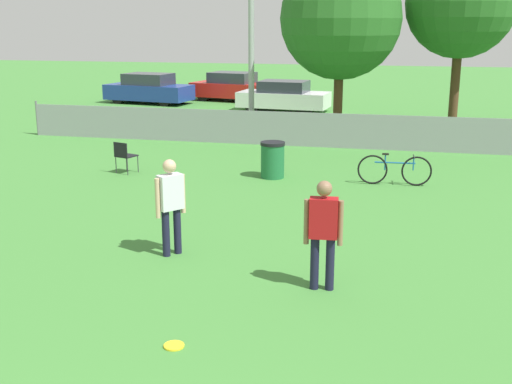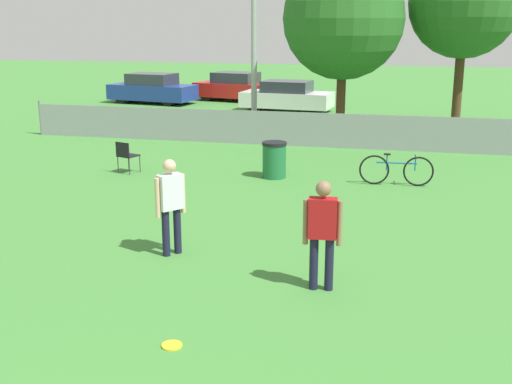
{
  "view_description": "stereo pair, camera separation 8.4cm",
  "coord_description": "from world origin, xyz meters",
  "px_view_note": "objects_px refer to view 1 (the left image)",
  "views": [
    {
      "loc": [
        2.67,
        -2.19,
        3.85
      ],
      "look_at": [
        0.24,
        8.15,
        1.05
      ],
      "focal_mm": 45.0,
      "sensor_mm": 36.0,
      "label": 1
    },
    {
      "loc": [
        2.75,
        -2.17,
        3.85
      ],
      "look_at": [
        0.24,
        8.15,
        1.05
      ],
      "focal_mm": 45.0,
      "sensor_mm": 36.0,
      "label": 2
    }
  ],
  "objects_px": {
    "player_receiver_white": "(171,200)",
    "parked_car_blue": "(149,89)",
    "tree_near_pole": "(341,19)",
    "folding_chair_sideline": "(124,154)",
    "parked_car_red": "(232,87)",
    "tree_far_right": "(461,3)",
    "player_defender_red": "(323,227)",
    "parked_car_white": "(284,97)",
    "bicycle_sideline": "(395,170)",
    "frisbee_disc": "(174,346)",
    "trash_bin": "(273,160)"
  },
  "relations": [
    {
      "from": "bicycle_sideline",
      "to": "parked_car_blue",
      "type": "xyz_separation_m",
      "value": [
        -12.24,
        14.16,
        0.32
      ]
    },
    {
      "from": "tree_near_pole",
      "to": "player_receiver_white",
      "type": "relative_size",
      "value": 3.63
    },
    {
      "from": "tree_far_right",
      "to": "parked_car_white",
      "type": "xyz_separation_m",
      "value": [
        -7.0,
        4.58,
        -3.84
      ]
    },
    {
      "from": "tree_near_pole",
      "to": "tree_far_right",
      "type": "distance_m",
      "value": 4.19
    },
    {
      "from": "trash_bin",
      "to": "parked_car_white",
      "type": "distance_m",
      "value": 12.78
    },
    {
      "from": "player_receiver_white",
      "to": "parked_car_white",
      "type": "distance_m",
      "value": 18.62
    },
    {
      "from": "frisbee_disc",
      "to": "parked_car_white",
      "type": "bearing_deg",
      "value": 97.26
    },
    {
      "from": "player_receiver_white",
      "to": "tree_near_pole",
      "type": "bearing_deg",
      "value": 31.71
    },
    {
      "from": "tree_near_pole",
      "to": "parked_car_red",
      "type": "bearing_deg",
      "value": 124.38
    },
    {
      "from": "player_receiver_white",
      "to": "parked_car_blue",
      "type": "height_order",
      "value": "player_receiver_white"
    },
    {
      "from": "tree_near_pole",
      "to": "bicycle_sideline",
      "type": "relative_size",
      "value": 3.38
    },
    {
      "from": "parked_car_blue",
      "to": "parked_car_red",
      "type": "relative_size",
      "value": 1.02
    },
    {
      "from": "player_defender_red",
      "to": "parked_car_red",
      "type": "distance_m",
      "value": 24.12
    },
    {
      "from": "folding_chair_sideline",
      "to": "bicycle_sideline",
      "type": "distance_m",
      "value": 6.97
    },
    {
      "from": "tree_near_pole",
      "to": "player_receiver_white",
      "type": "bearing_deg",
      "value": -96.48
    },
    {
      "from": "tree_near_pole",
      "to": "player_defender_red",
      "type": "distance_m",
      "value": 13.98
    },
    {
      "from": "parked_car_red",
      "to": "tree_far_right",
      "type": "bearing_deg",
      "value": -26.51
    },
    {
      "from": "bicycle_sideline",
      "to": "folding_chair_sideline",
      "type": "bearing_deg",
      "value": 179.25
    },
    {
      "from": "folding_chair_sideline",
      "to": "bicycle_sideline",
      "type": "xyz_separation_m",
      "value": [
        6.96,
        0.34,
        -0.13
      ]
    },
    {
      "from": "tree_far_right",
      "to": "folding_chair_sideline",
      "type": "distance_m",
      "value": 12.82
    },
    {
      "from": "folding_chair_sideline",
      "to": "parked_car_red",
      "type": "distance_m",
      "value": 16.53
    },
    {
      "from": "folding_chair_sideline",
      "to": "player_receiver_white",
      "type": "bearing_deg",
      "value": 139.79
    },
    {
      "from": "tree_near_pole",
      "to": "player_defender_red",
      "type": "relative_size",
      "value": 3.63
    },
    {
      "from": "player_defender_red",
      "to": "parked_car_white",
      "type": "relative_size",
      "value": 0.4
    },
    {
      "from": "tree_far_right",
      "to": "tree_near_pole",
      "type": "bearing_deg",
      "value": -162.15
    },
    {
      "from": "player_defender_red",
      "to": "frisbee_disc",
      "type": "relative_size",
      "value": 6.43
    },
    {
      "from": "player_receiver_white",
      "to": "parked_car_white",
      "type": "relative_size",
      "value": 0.4
    },
    {
      "from": "parked_car_red",
      "to": "parked_car_white",
      "type": "bearing_deg",
      "value": -34.66
    },
    {
      "from": "tree_near_pole",
      "to": "trash_bin",
      "type": "bearing_deg",
      "value": -97.78
    },
    {
      "from": "tree_near_pole",
      "to": "parked_car_white",
      "type": "relative_size",
      "value": 1.47
    },
    {
      "from": "folding_chair_sideline",
      "to": "parked_car_blue",
      "type": "distance_m",
      "value": 15.43
    },
    {
      "from": "player_defender_red",
      "to": "parked_car_blue",
      "type": "distance_m",
      "value": 23.8
    },
    {
      "from": "parked_car_white",
      "to": "parked_car_red",
      "type": "bearing_deg",
      "value": 139.05
    },
    {
      "from": "tree_near_pole",
      "to": "folding_chair_sideline",
      "type": "xyz_separation_m",
      "value": [
        -4.82,
        -7.17,
        -3.49
      ]
    },
    {
      "from": "player_defender_red",
      "to": "bicycle_sideline",
      "type": "height_order",
      "value": "player_defender_red"
    },
    {
      "from": "folding_chair_sideline",
      "to": "parked_car_blue",
      "type": "relative_size",
      "value": 0.19
    },
    {
      "from": "folding_chair_sideline",
      "to": "tree_far_right",
      "type": "bearing_deg",
      "value": -117.72
    },
    {
      "from": "tree_near_pole",
      "to": "folding_chair_sideline",
      "type": "height_order",
      "value": "tree_near_pole"
    },
    {
      "from": "parked_car_blue",
      "to": "parked_car_white",
      "type": "bearing_deg",
      "value": -2.9
    },
    {
      "from": "trash_bin",
      "to": "player_receiver_white",
      "type": "bearing_deg",
      "value": -95.0
    },
    {
      "from": "tree_far_right",
      "to": "frisbee_disc",
      "type": "xyz_separation_m",
      "value": [
        -4.24,
        -17.04,
        -4.5
      ]
    },
    {
      "from": "player_defender_red",
      "to": "folding_chair_sideline",
      "type": "height_order",
      "value": "player_defender_red"
    },
    {
      "from": "parked_car_blue",
      "to": "parked_car_red",
      "type": "height_order",
      "value": "parked_car_blue"
    },
    {
      "from": "tree_near_pole",
      "to": "player_receiver_white",
      "type": "height_order",
      "value": "tree_near_pole"
    },
    {
      "from": "player_defender_red",
      "to": "parked_car_red",
      "type": "height_order",
      "value": "player_defender_red"
    },
    {
      "from": "folding_chair_sideline",
      "to": "parked_car_white",
      "type": "height_order",
      "value": "parked_car_white"
    },
    {
      "from": "player_receiver_white",
      "to": "player_defender_red",
      "type": "relative_size",
      "value": 1.0
    },
    {
      "from": "bicycle_sideline",
      "to": "parked_car_white",
      "type": "bearing_deg",
      "value": 108.68
    },
    {
      "from": "player_receiver_white",
      "to": "frisbee_disc",
      "type": "bearing_deg",
      "value": -121.11
    },
    {
      "from": "tree_near_pole",
      "to": "parked_car_red",
      "type": "relative_size",
      "value": 1.39
    }
  ]
}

